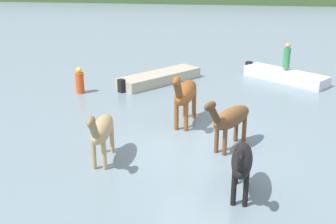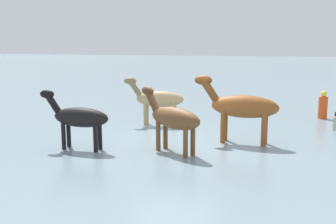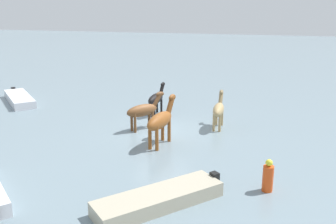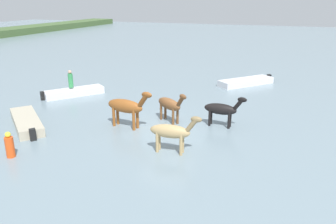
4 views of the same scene
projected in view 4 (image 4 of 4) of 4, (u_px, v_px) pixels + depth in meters
ground_plane at (167, 128)px, 17.44m from camera, size 147.40×147.40×0.00m
horse_mid_herd at (170, 104)px, 18.00m from camera, size 1.56×2.15×1.81m
horse_rear_stallion at (127, 106)px, 17.19m from camera, size 0.88×2.69×2.07m
horse_chestnut_trailing at (172, 132)px, 14.37m from camera, size 0.64×2.30×1.78m
horse_pinto_flank at (222, 109)px, 17.36m from camera, size 0.62×2.22×1.72m
boat_tender_starboard at (74, 93)px, 23.23m from camera, size 3.86×3.35×0.72m
boat_motor_center at (246, 83)px, 26.09m from camera, size 4.25×3.97×0.74m
boat_skiff_near at (27, 123)px, 17.67m from camera, size 3.60×3.96×0.73m
person_helmsman_aft at (71, 79)px, 23.01m from camera, size 0.32×0.32×1.19m
buoy_channel_marker at (10, 146)px, 14.12m from camera, size 0.36×0.36×1.14m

